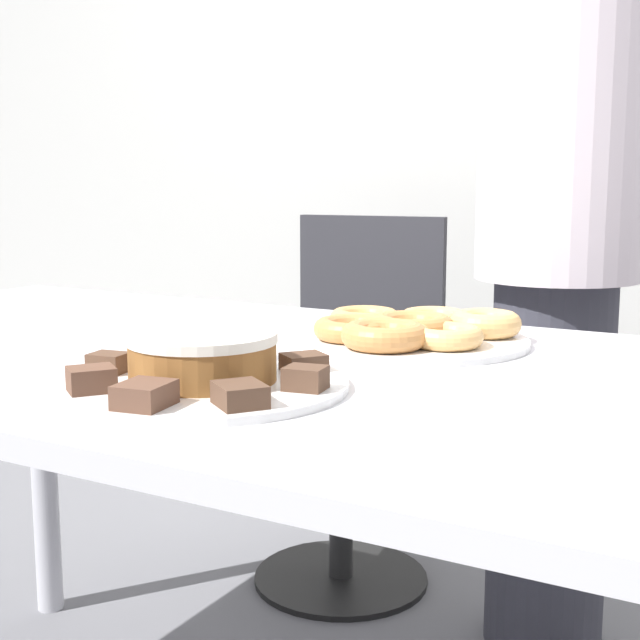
# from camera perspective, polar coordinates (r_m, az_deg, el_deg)

# --- Properties ---
(wall_back) EXTENTS (8.00, 0.05, 2.60)m
(wall_back) POSITION_cam_1_polar(r_m,az_deg,el_deg) (2.66, 16.85, 14.88)
(wall_back) COLOR beige
(wall_back) RESTS_ON ground_plane
(table) EXTENTS (1.99, 0.89, 0.76)m
(table) POSITION_cam_1_polar(r_m,az_deg,el_deg) (1.24, -1.05, -6.24)
(table) COLOR silver
(table) RESTS_ON ground_plane
(person_standing) EXTENTS (0.34, 0.34, 1.63)m
(person_standing) POSITION_cam_1_polar(r_m,az_deg,el_deg) (1.91, 14.96, 4.09)
(person_standing) COLOR #383842
(person_standing) RESTS_ON ground_plane
(office_chair_left) EXTENTS (0.49, 0.49, 0.92)m
(office_chair_left) POSITION_cam_1_polar(r_m,az_deg,el_deg) (2.26, 1.95, -5.55)
(office_chair_left) COLOR black
(office_chair_left) RESTS_ON ground_plane
(plate_cake) EXTENTS (0.35, 0.35, 0.01)m
(plate_cake) POSITION_cam_1_polar(r_m,az_deg,el_deg) (1.07, -7.48, -4.13)
(plate_cake) COLOR white
(plate_cake) RESTS_ON table
(plate_donuts) EXTENTS (0.35, 0.35, 0.01)m
(plate_donuts) POSITION_cam_1_polar(r_m,az_deg,el_deg) (1.35, 5.90, -1.34)
(plate_donuts) COLOR white
(plate_donuts) RESTS_ON table
(frosted_cake) EXTENTS (0.18, 0.18, 0.06)m
(frosted_cake) POSITION_cam_1_polar(r_m,az_deg,el_deg) (1.06, -7.52, -2.33)
(frosted_cake) COLOR brown
(frosted_cake) RESTS_ON plate_cake
(lamington_0) EXTENTS (0.06, 0.07, 0.02)m
(lamington_0) POSITION_cam_1_polar(r_m,az_deg,el_deg) (1.11, -1.05, -2.73)
(lamington_0) COLOR #513828
(lamington_0) RESTS_ON plate_cake
(lamington_1) EXTENTS (0.05, 0.06, 0.02)m
(lamington_1) POSITION_cam_1_polar(r_m,az_deg,el_deg) (1.18, -4.55, -1.98)
(lamington_1) COLOR #513828
(lamington_1) RESTS_ON plate_cake
(lamington_2) EXTENTS (0.06, 0.06, 0.03)m
(lamington_2) POSITION_cam_1_polar(r_m,az_deg,el_deg) (1.19, -9.37, -1.94)
(lamington_2) COLOR brown
(lamington_2) RESTS_ON plate_cake
(lamington_3) EXTENTS (0.05, 0.04, 0.02)m
(lamington_3) POSITION_cam_1_polar(r_m,az_deg,el_deg) (1.13, -13.36, -2.68)
(lamington_3) COLOR #513828
(lamington_3) RESTS_ON plate_cake
(lamington_4) EXTENTS (0.06, 0.07, 0.03)m
(lamington_4) POSITION_cam_1_polar(r_m,az_deg,el_deg) (1.04, -14.43, -3.70)
(lamington_4) COLOR brown
(lamington_4) RESTS_ON plate_cake
(lamington_5) EXTENTS (0.06, 0.07, 0.03)m
(lamington_5) POSITION_cam_1_polar(r_m,az_deg,el_deg) (0.96, -11.16, -4.71)
(lamington_5) COLOR brown
(lamington_5) RESTS_ON plate_cake
(lamington_6) EXTENTS (0.07, 0.07, 0.02)m
(lamington_6) POSITION_cam_1_polar(r_m,az_deg,el_deg) (0.95, -5.14, -4.78)
(lamington_6) COLOR #513828
(lamington_6) RESTS_ON plate_cake
(lamington_7) EXTENTS (0.05, 0.05, 0.03)m
(lamington_7) POSITION_cam_1_polar(r_m,az_deg,el_deg) (1.01, -0.94, -3.74)
(lamington_7) COLOR #513828
(lamington_7) RESTS_ON plate_cake
(donut_0) EXTENTS (0.13, 0.13, 0.04)m
(donut_0) POSITION_cam_1_polar(r_m,az_deg,el_deg) (1.35, 5.92, -0.39)
(donut_0) COLOR #C68447
(donut_0) RESTS_ON plate_donuts
(donut_1) EXTENTS (0.11, 0.11, 0.03)m
(donut_1) POSITION_cam_1_polar(r_m,az_deg,el_deg) (1.44, 2.88, 0.13)
(donut_1) COLOR tan
(donut_1) RESTS_ON plate_donuts
(donut_2) EXTENTS (0.12, 0.12, 0.03)m
(donut_2) POSITION_cam_1_polar(r_m,az_deg,el_deg) (1.33, 2.13, -0.57)
(donut_2) COLOR #C68447
(donut_2) RESTS_ON plate_donuts
(donut_3) EXTENTS (0.12, 0.12, 0.04)m
(donut_3) POSITION_cam_1_polar(r_m,az_deg,el_deg) (1.26, 4.15, -0.99)
(donut_3) COLOR #C68447
(donut_3) RESTS_ON plate_donuts
(donut_4) EXTENTS (0.11, 0.11, 0.03)m
(donut_4) POSITION_cam_1_polar(r_m,az_deg,el_deg) (1.28, 8.03, -1.03)
(donut_4) COLOR #E5AD66
(donut_4) RESTS_ON plate_donuts
(donut_5) EXTENTS (0.11, 0.11, 0.04)m
(donut_5) POSITION_cam_1_polar(r_m,az_deg,el_deg) (1.38, 10.53, -0.22)
(donut_5) COLOR #E5AD66
(donut_5) RESTS_ON plate_donuts
(donut_6) EXTENTS (0.11, 0.11, 0.03)m
(donut_6) POSITION_cam_1_polar(r_m,az_deg,el_deg) (1.44, 7.28, 0.10)
(donut_6) COLOR #E5AD66
(donut_6) RESTS_ON plate_donuts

